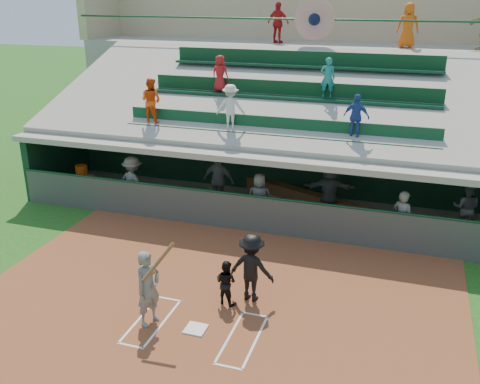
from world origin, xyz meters
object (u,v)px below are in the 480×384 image
(batter_at_plate, at_px, (148,288))
(catcher, at_px, (226,282))
(home_plate, at_px, (196,329))
(white_table, at_px, (82,186))
(water_cooler, at_px, (82,171))

(batter_at_plate, distance_m, catcher, 1.79)
(home_plate, xyz_separation_m, white_table, (-6.66, 6.04, 0.32))
(catcher, bearing_deg, water_cooler, -19.82)
(home_plate, bearing_deg, white_table, 137.81)
(batter_at_plate, height_order, water_cooler, batter_at_plate)
(batter_at_plate, bearing_deg, home_plate, 2.86)
(home_plate, height_order, water_cooler, water_cooler)
(catcher, height_order, white_table, catcher)
(home_plate, height_order, white_table, white_table)
(home_plate, height_order, batter_at_plate, batter_at_plate)
(home_plate, bearing_deg, catcher, 77.13)
(home_plate, height_order, catcher, catcher)
(home_plate, bearing_deg, water_cooler, 137.58)
(home_plate, relative_size, water_cooler, 1.07)
(home_plate, distance_m, white_table, 9.00)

